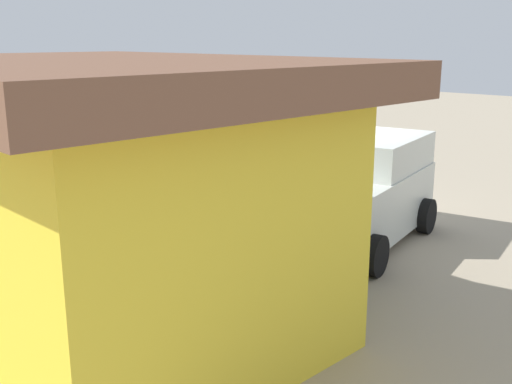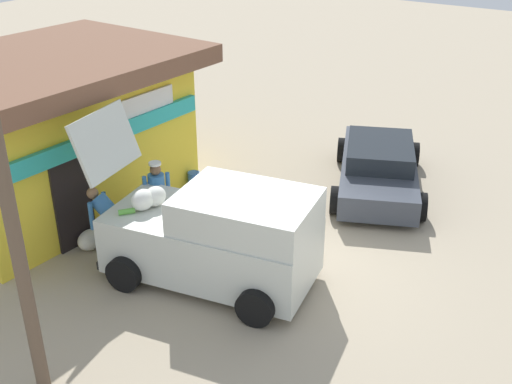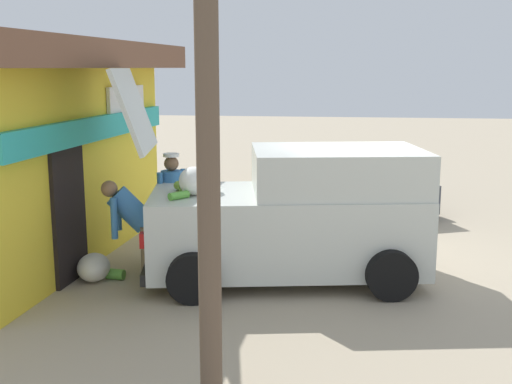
{
  "view_description": "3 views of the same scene",
  "coord_description": "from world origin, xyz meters",
  "px_view_note": "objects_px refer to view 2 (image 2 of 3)",
  "views": [
    {
      "loc": [
        -6.95,
        10.26,
        3.65
      ],
      "look_at": [
        0.8,
        1.87,
        0.75
      ],
      "focal_mm": 42.58,
      "sensor_mm": 36.0,
      "label": 1
    },
    {
      "loc": [
        -8.93,
        -4.88,
        6.79
      ],
      "look_at": [
        1.03,
        1.64,
        0.85
      ],
      "focal_mm": 44.13,
      "sensor_mm": 36.0,
      "label": 2
    },
    {
      "loc": [
        -9.88,
        0.53,
        3.01
      ],
      "look_at": [
        1.42,
        2.05,
        0.77
      ],
      "focal_mm": 44.54,
      "sensor_mm": 36.0,
      "label": 3
    }
  ],
  "objects_px": {
    "customer_bending": "(109,217)",
    "paint_bucket": "(194,180)",
    "delivery_van": "(217,236)",
    "vendor_standing": "(157,195)",
    "parked_sedan": "(379,166)",
    "unloaded_banana_pile": "(92,240)",
    "storefront_bar": "(49,130)"
  },
  "relations": [
    {
      "from": "storefront_bar",
      "to": "unloaded_banana_pile",
      "type": "relative_size",
      "value": 7.84
    },
    {
      "from": "delivery_van",
      "to": "parked_sedan",
      "type": "relative_size",
      "value": 0.95
    },
    {
      "from": "vendor_standing",
      "to": "customer_bending",
      "type": "xyz_separation_m",
      "value": [
        -1.12,
        0.27,
        -0.09
      ]
    },
    {
      "from": "customer_bending",
      "to": "paint_bucket",
      "type": "xyz_separation_m",
      "value": [
        3.36,
        0.57,
        -0.69
      ]
    },
    {
      "from": "vendor_standing",
      "to": "unloaded_banana_pile",
      "type": "relative_size",
      "value": 1.97
    },
    {
      "from": "delivery_van",
      "to": "customer_bending",
      "type": "height_order",
      "value": "delivery_van"
    },
    {
      "from": "storefront_bar",
      "to": "parked_sedan",
      "type": "distance_m",
      "value": 7.72
    },
    {
      "from": "delivery_van",
      "to": "vendor_standing",
      "type": "xyz_separation_m",
      "value": [
        0.62,
        1.98,
        0.04
      ]
    },
    {
      "from": "unloaded_banana_pile",
      "to": "paint_bucket",
      "type": "distance_m",
      "value": 3.34
    },
    {
      "from": "customer_bending",
      "to": "unloaded_banana_pile",
      "type": "distance_m",
      "value": 0.94
    },
    {
      "from": "parked_sedan",
      "to": "storefront_bar",
      "type": "bearing_deg",
      "value": 128.86
    },
    {
      "from": "unloaded_banana_pile",
      "to": "parked_sedan",
      "type": "bearing_deg",
      "value": -33.01
    },
    {
      "from": "delivery_van",
      "to": "vendor_standing",
      "type": "height_order",
      "value": "delivery_van"
    },
    {
      "from": "delivery_van",
      "to": "storefront_bar",
      "type": "bearing_deg",
      "value": 83.87
    },
    {
      "from": "vendor_standing",
      "to": "customer_bending",
      "type": "relative_size",
      "value": 1.16
    },
    {
      "from": "storefront_bar",
      "to": "delivery_van",
      "type": "bearing_deg",
      "value": -96.13
    },
    {
      "from": "customer_bending",
      "to": "paint_bucket",
      "type": "relative_size",
      "value": 3.55
    },
    {
      "from": "vendor_standing",
      "to": "customer_bending",
      "type": "distance_m",
      "value": 1.16
    },
    {
      "from": "delivery_van",
      "to": "vendor_standing",
      "type": "relative_size",
      "value": 2.62
    },
    {
      "from": "customer_bending",
      "to": "paint_bucket",
      "type": "distance_m",
      "value": 3.47
    },
    {
      "from": "parked_sedan",
      "to": "customer_bending",
      "type": "relative_size",
      "value": 3.19
    },
    {
      "from": "vendor_standing",
      "to": "paint_bucket",
      "type": "relative_size",
      "value": 4.11
    },
    {
      "from": "customer_bending",
      "to": "paint_bucket",
      "type": "height_order",
      "value": "customer_bending"
    },
    {
      "from": "parked_sedan",
      "to": "customer_bending",
      "type": "xyz_separation_m",
      "value": [
        -5.82,
        3.17,
        0.33
      ]
    },
    {
      "from": "vendor_standing",
      "to": "unloaded_banana_pile",
      "type": "xyz_separation_m",
      "value": [
        -1.11,
        0.88,
        -0.8
      ]
    },
    {
      "from": "storefront_bar",
      "to": "unloaded_banana_pile",
      "type": "distance_m",
      "value": 2.88
    },
    {
      "from": "storefront_bar",
      "to": "vendor_standing",
      "type": "bearing_deg",
      "value": -88.45
    },
    {
      "from": "storefront_bar",
      "to": "customer_bending",
      "type": "height_order",
      "value": "storefront_bar"
    },
    {
      "from": "unloaded_banana_pile",
      "to": "storefront_bar",
      "type": "bearing_deg",
      "value": 64.65
    },
    {
      "from": "delivery_van",
      "to": "customer_bending",
      "type": "xyz_separation_m",
      "value": [
        -0.5,
        2.25,
        -0.05
      ]
    },
    {
      "from": "delivery_van",
      "to": "paint_bucket",
      "type": "xyz_separation_m",
      "value": [
        2.86,
        2.83,
        -0.74
      ]
    },
    {
      "from": "parked_sedan",
      "to": "vendor_standing",
      "type": "bearing_deg",
      "value": 148.37
    }
  ]
}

